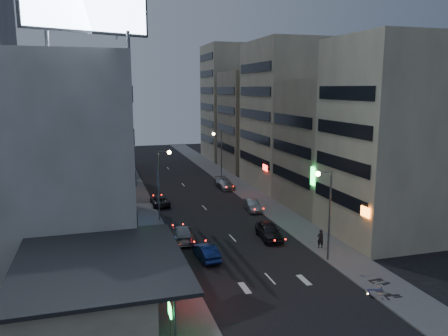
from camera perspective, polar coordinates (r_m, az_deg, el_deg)
name	(u,v)px	position (r m, az deg, el deg)	size (l,w,h in m)	color
ground	(291,302)	(33.00, 8.79, -16.87)	(180.00, 180.00, 0.00)	black
sidewalk_left	(138,204)	(58.58, -11.17, -4.63)	(4.00, 120.00, 0.12)	#4C4C4F
sidewalk_right	(252,196)	(61.98, 3.74, -3.62)	(4.00, 120.00, 0.12)	#4C4C4F
food_court	(87,288)	(31.31, -17.44, -14.78)	(11.00, 13.00, 3.88)	#C0B696
white_building	(53,149)	(47.01, -21.38, 2.28)	(14.00, 24.00, 18.00)	beige
shophouse_near	(387,140)	(46.50, 20.50, 3.50)	(10.00, 11.00, 20.00)	#C0B696
shophouse_mid	(331,145)	(56.53, 13.82, 2.93)	(11.00, 12.00, 16.00)	gray
shophouse_far	(285,115)	(67.55, 8.01, 6.86)	(10.00, 14.00, 22.00)	#C0B696
far_left_a	(77,121)	(71.66, -18.60, 5.81)	(11.00, 10.00, 20.00)	beige
far_left_b	(78,130)	(84.83, -18.55, 4.75)	(12.00, 10.00, 15.00)	gray
far_right_a	(254,121)	(81.73, 3.94, 6.12)	(11.00, 12.00, 18.00)	gray
far_right_b	(234,103)	(94.95, 1.29, 8.55)	(12.00, 12.00, 24.00)	#C0B696
billboard	(86,0)	(37.00, -17.52, 20.23)	(9.52, 3.75, 6.20)	#595B60
street_lamp_right_near	(326,202)	(38.67, 13.19, -4.39)	(1.60, 0.44, 8.02)	#595B60
street_lamp_left	(162,175)	(49.87, -8.12, -0.91)	(1.60, 0.44, 8.02)	#595B60
street_lamp_right_far	(219,150)	(69.69, -0.66, 2.40)	(1.60, 0.44, 8.02)	#595B60
parked_car_right_near	(269,231)	(44.83, 5.87, -8.17)	(1.93, 4.79, 1.63)	#232327
parked_car_right_mid	(252,205)	(54.66, 3.70, -4.85)	(1.47, 4.21, 1.39)	#9B9FA3
parked_car_left	(160,201)	(57.47, -8.38, -4.23)	(2.15, 4.66, 1.30)	#242328
parked_car_right_far	(225,184)	(66.36, 0.11, -2.05)	(2.09, 5.14, 1.49)	#95999D
road_car_blue	(206,252)	(39.58, -2.34, -10.89)	(1.46, 4.19, 1.38)	navy
road_car_silver	(183,233)	(44.22, -5.40, -8.50)	(2.13, 5.25, 1.52)	gray
person	(320,239)	(42.80, 12.48, -9.00)	(0.65, 0.43, 1.79)	black
scooter_black_a	(399,287)	(35.57, 21.92, -14.23)	(1.84, 0.61, 1.12)	black
scooter_silver_a	(386,285)	(35.60, 20.40, -14.09)	(1.85, 0.62, 1.13)	#A0A4A8
scooter_blue	(383,283)	(35.89, 20.07, -13.91)	(1.76, 0.59, 1.07)	navy
scooter_black_b	(381,272)	(37.78, 19.82, -12.61)	(1.83, 0.61, 1.12)	black
scooter_silver_b	(385,273)	(37.39, 20.24, -12.77)	(2.05, 0.68, 1.25)	#B1B4BA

